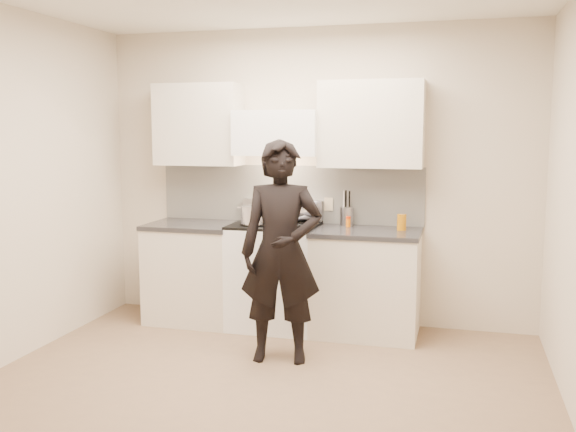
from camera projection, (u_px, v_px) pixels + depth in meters
The scene contains 11 objects.
ground_plane at pixel (259, 389), 4.42m from camera, with size 4.00×4.00×0.00m, color #82664A.
room_shell at pixel (266, 155), 4.58m from camera, with size 4.04×3.54×2.70m.
stove at pixel (275, 275), 5.80m from camera, with size 0.76×0.65×0.96m.
counter_right at pixel (366, 282), 5.58m from camera, with size 0.92×0.67×0.92m.
counter_left at pixel (195, 272), 6.00m from camera, with size 0.82×0.67×0.92m.
wok at pixel (296, 209), 5.77m from camera, with size 0.41×0.49×0.33m.
stock_pot at pixel (254, 215), 5.62m from camera, with size 0.33×0.28×0.16m.
utensil_crock at pixel (347, 215), 5.79m from camera, with size 0.12×0.12×0.32m.
spice_jar at pixel (348, 221), 5.70m from camera, with size 0.04×0.04×0.09m.
oil_glass at pixel (402, 222), 5.51m from camera, with size 0.08×0.08×0.14m.
person at pixel (281, 252), 4.89m from camera, with size 0.62×0.41×1.71m, color black.
Camera 1 is at (1.29, -4.02, 1.77)m, focal length 40.00 mm.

